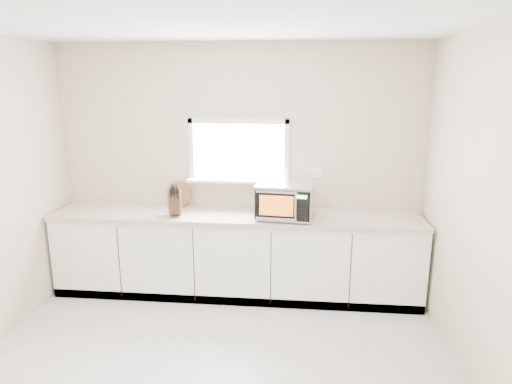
# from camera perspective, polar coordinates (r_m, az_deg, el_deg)

# --- Properties ---
(back_wall) EXTENTS (4.00, 0.17, 2.70)m
(back_wall) POSITION_cam_1_polar(r_m,az_deg,el_deg) (5.04, -2.13, 3.06)
(back_wall) COLOR beige
(back_wall) RESTS_ON ground
(cabinets) EXTENTS (3.92, 0.60, 0.88)m
(cabinets) POSITION_cam_1_polar(r_m,az_deg,el_deg) (5.02, -2.50, -7.99)
(cabinets) COLOR white
(cabinets) RESTS_ON ground
(countertop) EXTENTS (3.92, 0.64, 0.04)m
(countertop) POSITION_cam_1_polar(r_m,az_deg,el_deg) (4.86, -2.58, -3.00)
(countertop) COLOR beige
(countertop) RESTS_ON cabinets
(microwave) EXTENTS (0.61, 0.51, 0.37)m
(microwave) POSITION_cam_1_polar(r_m,az_deg,el_deg) (4.68, 3.65, -0.99)
(microwave) COLOR black
(microwave) RESTS_ON countertop
(knife_block) EXTENTS (0.16, 0.26, 0.35)m
(knife_block) POSITION_cam_1_polar(r_m,az_deg,el_deg) (4.84, -10.07, -1.20)
(knife_block) COLOR #422217
(knife_block) RESTS_ON countertop
(cutting_board) EXTENTS (0.28, 0.07, 0.28)m
(cutting_board) POSITION_cam_1_polar(r_m,az_deg,el_deg) (5.19, -9.55, -0.22)
(cutting_board) COLOR #946239
(cutting_board) RESTS_ON countertop
(coffee_grinder) EXTENTS (0.16, 0.16, 0.23)m
(coffee_grinder) POSITION_cam_1_polar(r_m,az_deg,el_deg) (4.85, 3.88, -1.40)
(coffee_grinder) COLOR #ABAEB2
(coffee_grinder) RESTS_ON countertop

